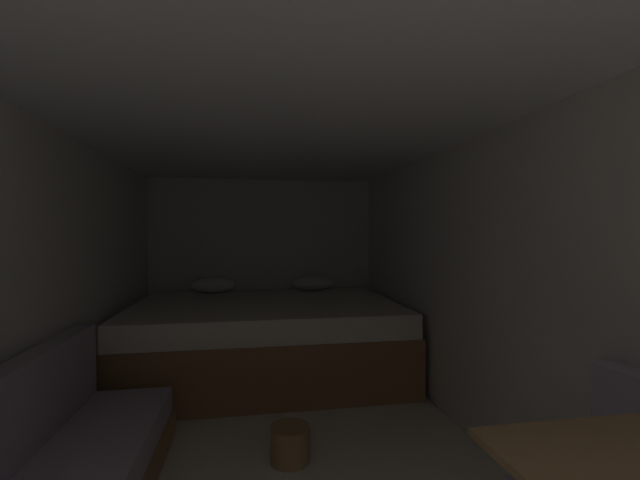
# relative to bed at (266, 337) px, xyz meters

# --- Properties ---
(ground_plane) EXTENTS (7.14, 7.14, 0.00)m
(ground_plane) POSITION_rel_bed_xyz_m (0.00, -1.62, -0.37)
(ground_plane) COLOR beige
(wall_back) EXTENTS (2.76, 0.05, 2.05)m
(wall_back) POSITION_rel_bed_xyz_m (0.00, 0.97, 0.66)
(wall_back) COLOR silver
(wall_back) RESTS_ON ground
(wall_left) EXTENTS (0.05, 5.14, 2.05)m
(wall_left) POSITION_rel_bed_xyz_m (-1.35, -1.62, 0.66)
(wall_left) COLOR silver
(wall_left) RESTS_ON ground
(wall_right) EXTENTS (0.05, 5.14, 2.05)m
(wall_right) POSITION_rel_bed_xyz_m (1.35, -1.62, 0.66)
(wall_right) COLOR silver
(wall_right) RESTS_ON ground
(ceiling_slab) EXTENTS (2.76, 5.14, 0.05)m
(ceiling_slab) POSITION_rel_bed_xyz_m (0.00, -1.62, 1.71)
(ceiling_slab) COLOR white
(ceiling_slab) RESTS_ON wall_left
(bed) EXTENTS (2.54, 1.81, 0.89)m
(bed) POSITION_rel_bed_xyz_m (0.00, 0.00, 0.00)
(bed) COLOR olive
(bed) RESTS_ON ground
(wicker_basket) EXTENTS (0.25, 0.25, 0.21)m
(wicker_basket) POSITION_rel_bed_xyz_m (0.08, -1.59, -0.26)
(wicker_basket) COLOR olive
(wicker_basket) RESTS_ON ground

